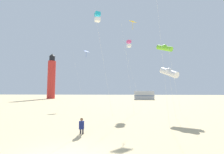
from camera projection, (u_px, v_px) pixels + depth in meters
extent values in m
cube|color=navy|center=(82.00, 125.00, 10.36)|extent=(0.38, 0.29, 0.52)
sphere|color=brown|center=(82.00, 119.00, 10.39)|extent=(0.20, 0.20, 0.20)
cylinder|color=#2D2D38|center=(83.00, 128.00, 10.52)|extent=(0.20, 0.38, 0.13)
cylinder|color=#2D2D38|center=(83.00, 131.00, 10.66)|extent=(0.11, 0.11, 0.42)
cylinder|color=#2D2D38|center=(80.00, 128.00, 10.50)|extent=(0.20, 0.38, 0.13)
cylinder|color=#2D2D38|center=(81.00, 131.00, 10.64)|extent=(0.11, 0.11, 0.42)
cylinder|color=silver|center=(172.00, 95.00, 16.69)|extent=(0.73, 0.38, 5.04)
cylinder|color=white|center=(169.00, 72.00, 17.28)|extent=(1.75, 2.54, 1.48)
sphere|color=white|center=(169.00, 71.00, 17.29)|extent=(0.76, 0.76, 0.76)
cylinder|color=silver|center=(78.00, 77.00, 30.18)|extent=(3.31, 2.41, 11.25)
cube|color=blue|center=(86.00, 51.00, 32.22)|extent=(1.22, 1.22, 0.40)
cylinder|color=blue|center=(86.00, 54.00, 32.17)|extent=(0.04, 0.04, 1.10)
cylinder|color=silver|center=(162.00, 56.00, 13.35)|extent=(0.77, 0.33, 12.06)
cylinder|color=silver|center=(132.00, 75.00, 23.56)|extent=(2.99, 0.84, 10.79)
cube|color=#E54C8C|center=(129.00, 42.00, 25.56)|extent=(0.82, 0.82, 0.44)
cube|color=white|center=(129.00, 46.00, 25.50)|extent=(0.82, 0.82, 0.44)
cylinder|color=silver|center=(127.00, 65.00, 21.50)|extent=(1.65, 1.76, 13.27)
cube|color=yellow|center=(133.00, 22.00, 22.82)|extent=(1.22, 1.22, 0.40)
cylinder|color=yellow|center=(133.00, 26.00, 22.77)|extent=(0.04, 0.04, 1.10)
cylinder|color=silver|center=(104.00, 64.00, 17.11)|extent=(1.89, 1.86, 11.96)
cube|color=#1EB2D1|center=(98.00, 14.00, 18.66)|extent=(0.82, 0.82, 0.44)
cube|color=white|center=(97.00, 20.00, 18.60)|extent=(0.82, 0.82, 0.44)
cylinder|color=silver|center=(174.00, 79.00, 20.93)|extent=(2.00, 1.85, 9.20)
cylinder|color=#72D12D|center=(164.00, 48.00, 22.39)|extent=(2.21, 2.31, 1.48)
sphere|color=#72D12D|center=(164.00, 47.00, 22.40)|extent=(0.76, 0.76, 0.76)
cylinder|color=red|center=(51.00, 80.00, 56.90)|extent=(2.80, 2.80, 14.00)
cylinder|color=black|center=(52.00, 59.00, 57.59)|extent=(2.00, 2.00, 1.80)
cone|color=black|center=(52.00, 55.00, 57.71)|extent=(2.20, 2.20, 1.00)
cube|color=#B7BABF|center=(144.00, 95.00, 51.30)|extent=(6.43, 2.38, 2.80)
cube|color=#4C608C|center=(144.00, 96.00, 51.29)|extent=(6.47, 2.42, 0.24)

